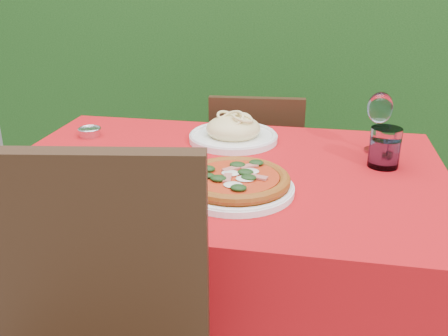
% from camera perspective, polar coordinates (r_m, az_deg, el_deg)
% --- Properties ---
extents(hedge, '(3.20, 0.55, 1.78)m').
position_cam_1_polar(hedge, '(2.87, 5.74, 14.62)').
color(hedge, black).
rests_on(hedge, ground).
extents(dining_table, '(1.26, 0.86, 0.75)m').
position_cam_1_polar(dining_table, '(1.48, -0.40, -5.40)').
color(dining_table, '#442C15').
rests_on(dining_table, ground).
extents(chair_far, '(0.40, 0.40, 0.82)m').
position_cam_1_polar(chair_far, '(2.11, 3.67, -0.60)').
color(chair_far, black).
rests_on(chair_far, ground).
extents(pizza_plate, '(0.36, 0.36, 0.06)m').
position_cam_1_polar(pizza_plate, '(1.26, 1.31, -1.65)').
color(pizza_plate, white).
rests_on(pizza_plate, dining_table).
extents(pasta_plate, '(0.29, 0.29, 0.08)m').
position_cam_1_polar(pasta_plate, '(1.63, 1.07, 4.12)').
color(pasta_plate, white).
rests_on(pasta_plate, dining_table).
extents(water_glass, '(0.09, 0.09, 0.11)m').
position_cam_1_polar(water_glass, '(1.48, 17.87, 2.04)').
color(water_glass, silver).
rests_on(water_glass, dining_table).
extents(wine_glass, '(0.08, 0.08, 0.19)m').
position_cam_1_polar(wine_glass, '(1.57, 17.38, 6.31)').
color(wine_glass, silver).
rests_on(wine_glass, dining_table).
extents(fork, '(0.11, 0.20, 0.01)m').
position_cam_1_polar(fork, '(1.45, -12.93, 0.07)').
color(fork, silver).
rests_on(fork, dining_table).
extents(steel_ramekin, '(0.07, 0.07, 0.03)m').
position_cam_1_polar(steel_ramekin, '(1.74, -15.08, 3.95)').
color(steel_ramekin, silver).
rests_on(steel_ramekin, dining_table).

